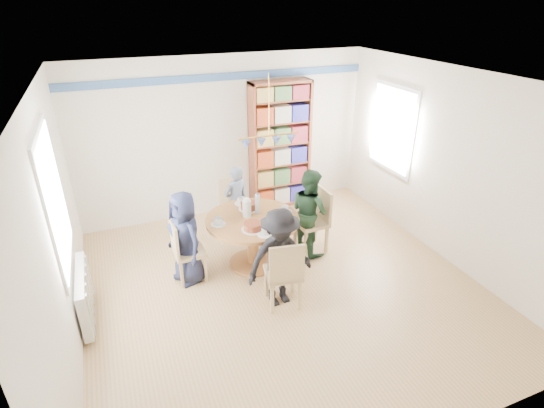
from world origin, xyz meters
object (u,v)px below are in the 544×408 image
dining_table (253,230)px  chair_left (183,249)px  person_right (310,212)px  person_far (236,202)px  chair_right (316,217)px  bookshelf (280,147)px  radiator (85,295)px  chair_far (232,204)px  person_left (186,238)px  person_near (280,258)px  chair_near (284,272)px

dining_table → chair_left: size_ratio=1.45×
person_right → person_far: size_ratio=1.10×
chair_right → dining_table: bearing=-177.4°
chair_right → bookshelf: 1.74m
radiator → chair_far: chair_far is taller
radiator → chair_left: (1.25, 0.34, 0.14)m
person_left → radiator: bearing=-95.1°
chair_left → person_left: (0.04, 0.00, 0.16)m
chair_far → person_far: person_far is taller
chair_far → person_right: person_right is taller
chair_far → chair_left: bearing=-134.1°
dining_table → chair_far: (0.01, 1.02, -0.06)m
chair_left → person_right: (1.89, 0.06, 0.16)m
chair_right → bookshelf: bookshelf is taller
dining_table → bookshelf: size_ratio=0.58×
radiator → person_right: person_right is taller
dining_table → person_left: 0.94m
dining_table → chair_right: 1.02m
chair_left → chair_far: size_ratio=0.99×
person_far → bookshelf: bookshelf is taller
chair_right → person_right: (-0.12, -0.00, 0.12)m
person_left → chair_far: bearing=117.3°
person_far → chair_far: bearing=-97.8°
person_right → person_near: 1.31m
chair_right → chair_far: (-1.01, 0.97, -0.04)m
chair_right → person_near: (-1.00, -0.97, 0.12)m
person_left → bookshelf: size_ratio=0.58×
chair_far → person_near: bearing=-89.8°
chair_near → person_left: bearing=133.7°
person_left → person_right: size_ratio=0.99×
person_far → bookshelf: 1.44m
person_left → person_far: bearing=112.7°
dining_table → chair_far: 1.02m
chair_left → chair_far: bearing=45.9°
chair_far → person_left: bearing=-132.8°
person_right → person_left: bearing=79.7°
dining_table → chair_right: (1.02, 0.05, -0.02)m
chair_far → bookshelf: 1.43m
person_far → person_near: 1.81m
dining_table → chair_far: bearing=89.2°
person_far → person_right: bearing=117.5°
chair_far → person_left: (-0.95, -1.03, 0.15)m
dining_table → person_right: size_ratio=0.99×
radiator → bookshelf: bearing=31.4°
chair_far → person_near: size_ratio=0.69×
radiator → person_left: (1.29, 0.34, 0.30)m
person_right → dining_table: bearing=80.7°
radiator → chair_far: bearing=31.4°
dining_table → chair_left: (-0.98, -0.02, -0.06)m
chair_near → radiator: bearing=163.3°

